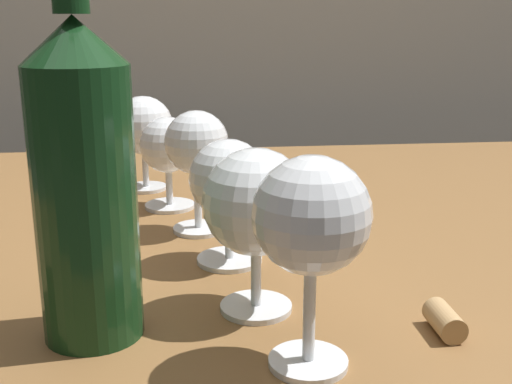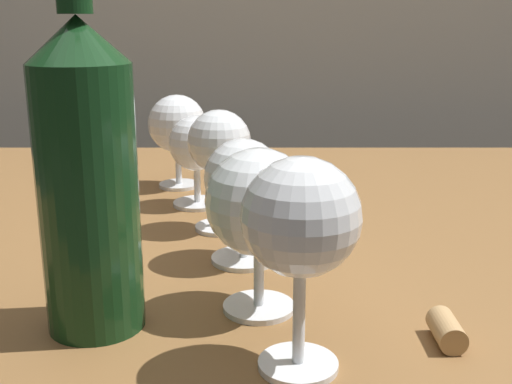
% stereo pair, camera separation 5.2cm
% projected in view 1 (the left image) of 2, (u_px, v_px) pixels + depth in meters
% --- Properties ---
extents(dining_table, '(1.37, 0.91, 0.74)m').
position_uv_depth(dining_table, '(312.00, 284.00, 0.82)').
color(dining_table, brown).
rests_on(dining_table, ground_plane).
extents(wine_glass_port, '(0.08, 0.08, 0.16)m').
position_uv_depth(wine_glass_port, '(312.00, 220.00, 0.44)').
color(wine_glass_port, white).
rests_on(wine_glass_port, dining_table).
extents(wine_glass_pinot, '(0.09, 0.09, 0.14)m').
position_uv_depth(wine_glass_pinot, '(256.00, 205.00, 0.53)').
color(wine_glass_pinot, white).
rests_on(wine_glass_pinot, dining_table).
extents(wine_glass_merlot, '(0.08, 0.08, 0.13)m').
position_uv_depth(wine_glass_merlot, '(229.00, 182.00, 0.64)').
color(wine_glass_merlot, white).
rests_on(wine_glass_merlot, dining_table).
extents(wine_glass_chardonnay, '(0.07, 0.07, 0.14)m').
position_uv_depth(wine_glass_chardonnay, '(197.00, 147.00, 0.73)').
color(wine_glass_chardonnay, white).
rests_on(wine_glass_chardonnay, dining_table).
extents(wine_glass_rose, '(0.07, 0.07, 0.12)m').
position_uv_depth(wine_glass_rose, '(168.00, 147.00, 0.82)').
color(wine_glass_rose, white).
rests_on(wine_glass_rose, dining_table).
extents(wine_glass_white, '(0.08, 0.08, 0.14)m').
position_uv_depth(wine_glass_white, '(144.00, 127.00, 0.91)').
color(wine_glass_white, white).
rests_on(wine_glass_white, dining_table).
extents(wine_bottle, '(0.08, 0.08, 0.33)m').
position_uv_depth(wine_bottle, '(84.00, 177.00, 0.48)').
color(wine_bottle, '#143819').
rests_on(wine_bottle, dining_table).
extents(cork, '(0.02, 0.04, 0.02)m').
position_uv_depth(cork, '(444.00, 321.00, 0.51)').
color(cork, tan).
rests_on(cork, dining_table).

